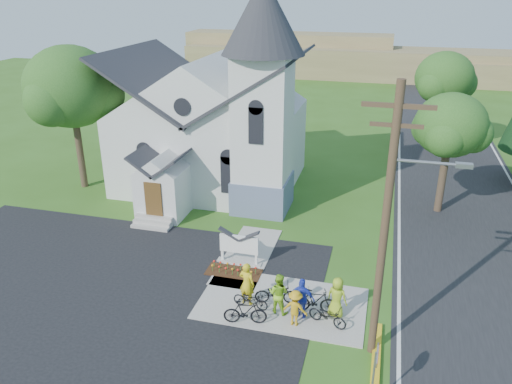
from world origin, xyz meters
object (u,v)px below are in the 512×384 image
(cyclist_3, at_px, (295,308))
(bike_1, at_px, (245,312))
(cyclist_0, at_px, (247,284))
(church_sign, at_px, (239,245))
(bike_2, at_px, (276,293))
(stop_sign, at_px, (376,363))
(cyclist_1, at_px, (278,293))
(cyclist_2, at_px, (302,298))
(bike_4, at_px, (328,315))
(bike_0, at_px, (251,299))
(utility_pole, at_px, (388,220))
(cyclist_4, at_px, (337,297))
(bike_3, at_px, (315,301))

(cyclist_3, bearing_deg, bike_1, 21.37)
(cyclist_0, bearing_deg, cyclist_3, 175.06)
(church_sign, bearing_deg, bike_2, -48.32)
(church_sign, bearing_deg, stop_sign, -48.12)
(bike_1, bearing_deg, stop_sign, -132.60)
(cyclist_1, xyz_separation_m, bike_2, (-0.22, 0.57, -0.41))
(cyclist_2, bearing_deg, cyclist_0, -3.63)
(bike_4, bearing_deg, bike_0, 103.62)
(cyclist_0, distance_m, cyclist_1, 1.42)
(cyclist_0, relative_size, bike_1, 1.12)
(bike_0, bearing_deg, cyclist_2, -84.59)
(utility_pole, xyz_separation_m, stop_sign, (0.07, -2.70, -3.62))
(stop_sign, xyz_separation_m, cyclist_0, (-5.37, 4.30, -0.76))
(bike_0, xyz_separation_m, cyclist_4, (3.50, 0.39, 0.47))
(church_sign, height_order, cyclist_3, church_sign)
(cyclist_0, bearing_deg, utility_pole, 179.29)
(utility_pole, bearing_deg, bike_4, 150.06)
(cyclist_4, bearing_deg, bike_1, 42.45)
(cyclist_0, distance_m, cyclist_4, 3.73)
(cyclist_2, xyz_separation_m, bike_2, (-1.20, 0.67, -0.41))
(bike_1, bearing_deg, bike_3, -72.62)
(stop_sign, distance_m, bike_3, 5.24)
(utility_pole, bearing_deg, bike_1, 176.57)
(cyclist_0, relative_size, bike_4, 1.20)
(church_sign, xyz_separation_m, bike_0, (1.50, -3.36, -0.57))
(church_sign, height_order, cyclist_4, cyclist_4)
(cyclist_2, bearing_deg, bike_2, -25.20)
(stop_sign, height_order, bike_3, stop_sign)
(cyclist_3, distance_m, bike_3, 1.21)
(bike_1, relative_size, bike_2, 0.96)
(bike_2, relative_size, cyclist_4, 1.03)
(utility_pole, xyz_separation_m, bike_3, (-2.44, 1.74, -4.82))
(stop_sign, xyz_separation_m, cyclist_1, (-3.97, 4.07, -0.84))
(cyclist_2, xyz_separation_m, cyclist_4, (1.34, 0.46, -0.01))
(bike_0, bearing_deg, stop_sign, -120.92)
(cyclist_0, xyz_separation_m, cyclist_3, (2.21, -0.85, -0.20))
(cyclist_4, bearing_deg, stop_sign, 130.11)
(cyclist_1, relative_size, bike_4, 1.10)
(bike_3, distance_m, bike_4, 0.92)
(stop_sign, height_order, bike_4, stop_sign)
(stop_sign, distance_m, bike_2, 6.38)
(bike_1, bearing_deg, bike_4, -88.58)
(stop_sign, distance_m, bike_0, 6.67)
(utility_pole, bearing_deg, cyclist_1, 160.59)
(bike_2, height_order, bike_4, bike_2)
(cyclist_0, height_order, cyclist_2, cyclist_0)
(cyclist_2, height_order, cyclist_3, cyclist_2)
(cyclist_0, xyz_separation_m, bike_3, (2.86, 0.14, -0.44))
(cyclist_2, distance_m, cyclist_4, 1.42)
(cyclist_1, bearing_deg, bike_4, -177.16)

